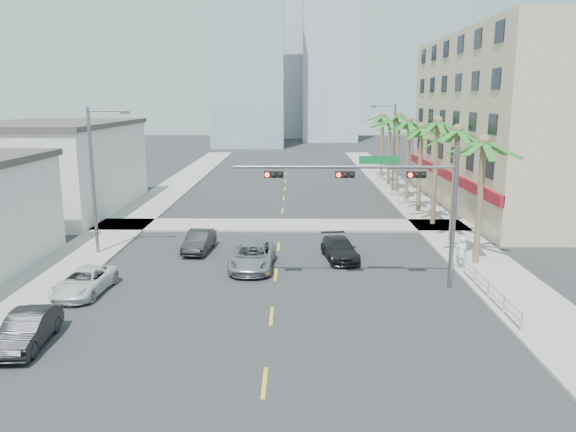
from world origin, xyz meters
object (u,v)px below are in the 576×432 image
object	(u,v)px
car_lane_center	(253,257)
car_lane_right	(340,249)
traffic_signal_mast	(391,190)
car_parked_mid	(28,330)
car_lane_left	(199,241)
pedestrian	(461,253)
car_parked_far	(84,282)

from	to	relation	value
car_lane_center	car_lane_right	bearing A→B (deg)	23.30
traffic_signal_mast	car_parked_mid	xyz separation A→B (m)	(-15.18, -7.11, -4.39)
car_parked_mid	car_lane_center	distance (m)	13.08
car_lane_left	pedestrian	world-z (taller)	pedestrian
car_lane_center	pedestrian	xyz separation A→B (m)	(11.71, -0.31, 0.36)
car_parked_mid	car_lane_right	world-z (taller)	car_parked_mid
car_lane_left	pedestrian	xyz separation A→B (m)	(15.36, -3.95, 0.39)
pedestrian	traffic_signal_mast	bearing A→B (deg)	34.95
car_parked_mid	car_lane_left	distance (m)	14.62
traffic_signal_mast	pedestrian	world-z (taller)	traffic_signal_mast
traffic_signal_mast	car_lane_right	size ratio (longest dim) A/B	2.54
car_parked_mid	car_parked_far	world-z (taller)	car_parked_mid
car_parked_mid	car_lane_center	bearing A→B (deg)	48.48
traffic_signal_mast	car_lane_right	world-z (taller)	traffic_signal_mast
traffic_signal_mast	car_lane_center	xyz separation A→B (m)	(-7.13, 3.19, -4.36)
car_parked_mid	car_parked_far	xyz separation A→B (m)	(0.00, 6.02, -0.06)
car_parked_far	car_lane_left	xyz separation A→B (m)	(4.40, 7.93, 0.05)
car_parked_mid	car_lane_right	size ratio (longest dim) A/B	0.94
car_parked_mid	car_lane_left	bearing A→B (deg)	68.97
traffic_signal_mast	car_parked_mid	world-z (taller)	traffic_signal_mast
car_parked_far	car_lane_right	distance (m)	14.56
car_parked_far	pedestrian	distance (m)	20.16
traffic_signal_mast	pedestrian	size ratio (longest dim) A/B	6.13
car_lane_left	car_parked_far	bearing A→B (deg)	-114.75
car_lane_left	car_lane_right	size ratio (longest dim) A/B	0.93
car_lane_left	car_lane_right	bearing A→B (deg)	-6.60
traffic_signal_mast	pedestrian	distance (m)	6.73
car_lane_right	pedestrian	bearing A→B (deg)	-26.61
traffic_signal_mast	car_parked_far	xyz separation A→B (m)	(-15.18, -1.10, -4.45)
car_parked_mid	pedestrian	bearing A→B (deg)	23.31
car_parked_far	car_lane_left	world-z (taller)	car_lane_left
traffic_signal_mast	car_lane_left	world-z (taller)	traffic_signal_mast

